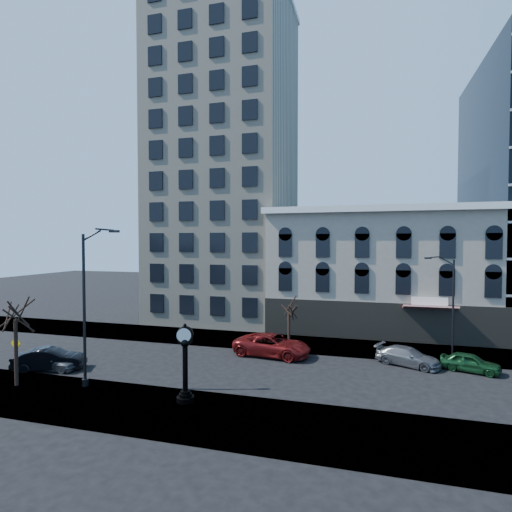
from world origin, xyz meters
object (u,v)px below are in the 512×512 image
(warning_sign, at_px, (16,349))
(car_near_b, at_px, (50,359))
(street_lamp_near, at_px, (96,265))
(street_clock, at_px, (185,366))
(car_near_a, at_px, (53,361))

(warning_sign, distance_m, car_near_b, 2.49)
(street_lamp_near, bearing_deg, car_near_b, 141.26)
(street_clock, xyz_separation_m, car_near_b, (-11.92, 2.76, -1.34))
(warning_sign, height_order, car_near_a, warning_sign)
(street_lamp_near, xyz_separation_m, car_near_b, (-5.51, 2.01, -6.93))
(street_lamp_near, height_order, car_near_b, street_lamp_near)
(street_clock, xyz_separation_m, warning_sign, (-12.73, 0.71, -0.17))
(street_clock, bearing_deg, street_lamp_near, 153.49)
(car_near_a, distance_m, car_near_b, 0.25)
(street_clock, bearing_deg, car_near_a, 146.45)
(street_lamp_near, bearing_deg, car_near_a, 139.74)
(warning_sign, xyz_separation_m, car_near_b, (0.81, 2.04, -1.17))
(car_near_b, bearing_deg, warning_sign, 133.78)
(street_clock, xyz_separation_m, street_lamp_near, (-6.41, 0.74, 5.59))
(street_lamp_near, relative_size, warning_sign, 3.77)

